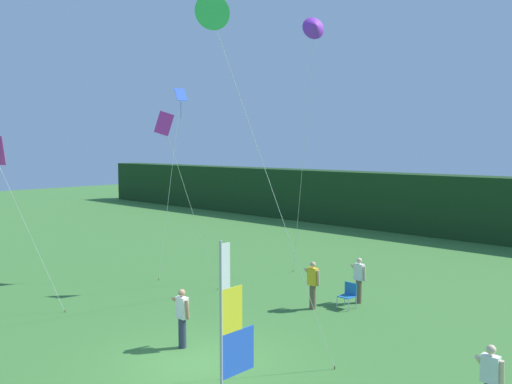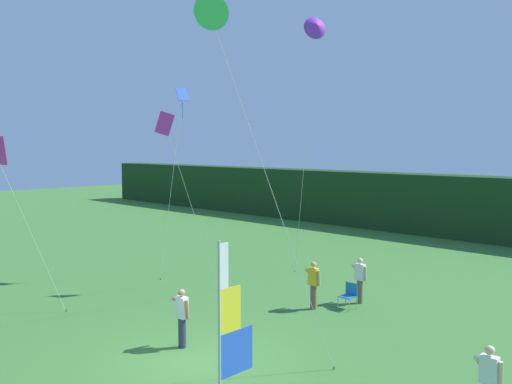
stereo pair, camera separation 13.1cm
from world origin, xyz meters
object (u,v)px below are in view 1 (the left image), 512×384
person_mid_field (313,284)px  person_far_left (182,317)px  folding_chair (348,294)px  kite_green_delta_2 (211,15)px  banner_flag (231,327)px  kite_magenta_box_3 (164,125)px  person_far_right (490,381)px  kite_blue_diamond_1 (179,110)px  kite_purple_delta_4 (315,27)px  person_near_banner (359,279)px

person_mid_field → person_far_left: bearing=-94.6°
folding_chair → kite_green_delta_2: 10.94m
banner_flag → kite_magenta_box_3: (-5.89, 2.70, 4.61)m
person_mid_field → person_far_right: bearing=-26.3°
banner_flag → kite_green_delta_2: kite_green_delta_2 is taller
person_far_right → person_far_left: bearing=-167.1°
banner_flag → kite_blue_diamond_1: (-10.36, 6.85, 5.48)m
kite_green_delta_2 → folding_chair: bearing=96.6°
kite_magenta_box_3 → kite_purple_delta_4: size_ratio=0.62×
banner_flag → person_far_left: banner_flag is taller
person_far_left → folding_chair: (1.29, 6.42, -0.39)m
kite_blue_diamond_1 → person_near_banner: bearing=12.4°
person_mid_field → folding_chair: bearing=48.8°
person_mid_field → kite_green_delta_2: bearing=-74.8°
folding_chair → kite_blue_diamond_1: (-8.14, -1.01, 6.76)m
banner_flag → person_mid_field: size_ratio=2.21×
person_near_banner → person_mid_field: (-0.78, -1.73, 0.01)m
kite_green_delta_2 → kite_blue_diamond_1: bearing=145.7°
person_mid_field → banner_flag: bearing=-66.1°
kite_green_delta_2 → kite_purple_delta_4: bearing=113.5°
banner_flag → kite_blue_diamond_1: kite_blue_diamond_1 is taller
person_mid_field → kite_magenta_box_3: size_ratio=0.25×
folding_chair → kite_blue_diamond_1: size_ratio=0.11×
person_mid_field → folding_chair: person_mid_field is taller
person_far_left → person_far_right: person_far_left is taller
banner_flag → kite_magenta_box_3: 7.95m
banner_flag → kite_blue_diamond_1: 13.58m
person_far_right → kite_purple_delta_4: size_ratio=0.15×
person_far_right → kite_blue_diamond_1: kite_blue_diamond_1 is taller
person_near_banner → kite_purple_delta_4: size_ratio=0.15×
person_near_banner → person_mid_field: bearing=-114.3°
kite_blue_diamond_1 → kite_green_delta_2: size_ratio=0.89×
person_far_left → kite_magenta_box_3: size_ratio=0.25×
kite_green_delta_2 → kite_purple_delta_4: (-4.00, 9.18, 1.75)m
person_mid_field → folding_chair: (0.84, 0.96, -0.39)m
person_near_banner → kite_magenta_box_3: bearing=-121.3°
banner_flag → person_mid_field: 7.60m
kite_green_delta_2 → person_mid_field: bearing=105.2°
folding_chair → kite_purple_delta_4: bearing=147.1°
kite_green_delta_2 → kite_magenta_box_3: (-4.50, 1.97, -2.37)m
banner_flag → kite_green_delta_2: (-1.39, 0.73, 6.98)m
banner_flag → kite_purple_delta_4: bearing=118.5°
banner_flag → folding_chair: size_ratio=4.20×
folding_chair → kite_magenta_box_3: bearing=-125.4°
person_mid_field → person_far_right: (7.41, -3.66, -0.03)m
person_far_left → kite_green_delta_2: 8.18m
kite_purple_delta_4 → banner_flag: bearing=-61.5°
kite_blue_diamond_1 → kite_magenta_box_3: size_ratio=1.20×
banner_flag → person_far_left: bearing=157.6°
kite_green_delta_2 → person_far_left: bearing=161.3°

